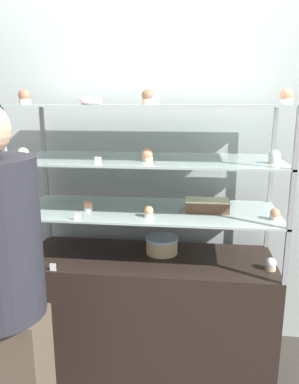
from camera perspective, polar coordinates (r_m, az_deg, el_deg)
ground_plane at (r=2.73m, az=0.00°, el=-24.42°), size 20.00×20.00×0.00m
back_wall at (r=2.60m, az=1.12°, el=5.12°), size 8.00×0.05×2.60m
display_base at (r=2.52m, az=0.00°, el=-17.70°), size 1.52×0.55×0.75m
display_riser_lower at (r=2.25m, az=0.00°, el=-3.05°), size 1.52×0.55×0.31m
display_riser_middle at (r=2.18m, az=0.00°, el=4.70°), size 1.52×0.55×0.31m
display_riser_upper at (r=2.15m, az=0.00°, el=12.80°), size 1.52×0.55×0.31m
layer_cake_centerpiece at (r=2.39m, az=1.90°, el=-8.08°), size 0.21×0.21×0.11m
sheet_cake_frosted at (r=2.22m, az=8.79°, el=-2.02°), size 0.26×0.13×0.07m
cupcake_0 at (r=2.39m, az=-17.44°, el=-9.24°), size 0.06×0.06×0.07m
cupcake_1 at (r=2.28m, az=17.97°, el=-10.45°), size 0.06×0.06×0.07m
price_tag_0 at (r=2.23m, az=-14.50°, el=-11.02°), size 0.04×0.00×0.04m
cupcake_2 at (r=2.33m, az=-17.88°, el=-1.97°), size 0.05×0.05×0.06m
cupcake_3 at (r=2.24m, az=-9.30°, el=-2.07°), size 0.05×0.05×0.06m
cupcake_4 at (r=2.09m, az=-0.14°, el=-3.05°), size 0.05×0.05×0.06m
cupcake_5 at (r=2.15m, az=18.56°, el=-3.28°), size 0.05×0.05×0.06m
price_tag_1 at (r=2.07m, az=-10.93°, el=-3.68°), size 0.04×0.00×0.04m
cupcake_6 at (r=2.22m, az=-18.68°, el=5.44°), size 0.06×0.06×0.07m
cupcake_7 at (r=2.08m, az=-0.44°, el=5.63°), size 0.06×0.06×0.07m
cupcake_8 at (r=2.11m, az=18.50°, el=5.04°), size 0.06×0.06×0.07m
price_tag_2 at (r=1.97m, az=-7.87°, el=4.71°), size 0.04×0.00×0.04m
cupcake_9 at (r=2.23m, az=-18.50°, el=13.54°), size 0.07×0.07×0.08m
cupcake_10 at (r=2.07m, az=-0.39°, el=14.26°), size 0.07×0.07×0.08m
cupcake_11 at (r=2.05m, az=20.15°, el=13.46°), size 0.07×0.07×0.08m
price_tag_3 at (r=1.89m, az=0.96°, el=13.82°), size 0.04×0.00×0.04m
donut_glazed at (r=2.20m, az=-8.93°, el=13.58°), size 0.13×0.13×0.04m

